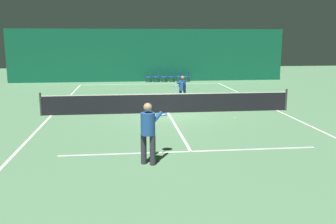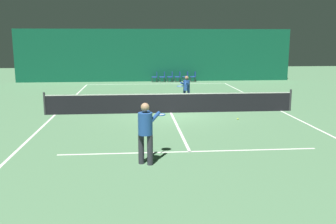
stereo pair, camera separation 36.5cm
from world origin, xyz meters
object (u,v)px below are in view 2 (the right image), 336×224
Objects in this scene: courtside_chair_3 at (178,76)px; courtside_chair_0 at (155,76)px; player_near at (146,129)px; tennis_net at (171,102)px; courtside_chair_4 at (186,76)px; player_far at (186,88)px; courtside_chair_5 at (194,76)px; courtside_chair_2 at (171,76)px; tennis_ball at (238,119)px; courtside_chair_1 at (163,76)px.

courtside_chair_0 is at bearing -90.00° from courtside_chair_3.
tennis_net is at bearing 16.74° from player_near.
courtside_chair_0 is 1.00× the size of courtside_chair_4.
player_far is at bearing 5.79° from courtside_chair_0.
tennis_net reaches higher than courtside_chair_5.
courtside_chair_5 is (4.57, 20.76, -0.55)m from player_near.
courtside_chair_3 is 1.29m from courtside_chair_5.
tennis_net is 14.29× the size of courtside_chair_2.
tennis_net reaches higher than courtside_chair_4.
courtside_chair_2 is at bearing -90.00° from courtside_chair_3.
player_far is 1.85× the size of courtside_chair_5.
courtside_chair_4 is 1.00× the size of courtside_chair_5.
courtside_chair_4 is at bearing 90.00° from courtside_chair_3.
courtside_chair_5 is (3.21, 0.00, 0.00)m from courtside_chair_0.
courtside_chair_0 is 1.00× the size of courtside_chair_5.
courtside_chair_0 is 15.41m from tennis_ball.
player_far reaches higher than courtside_chair_5.
courtside_chair_5 is (2.57, 0.00, 0.00)m from courtside_chair_1.
player_near is 20.87m from courtside_chair_1.
tennis_net is 3.39m from tennis_ball.
tennis_ball is at bearing 8.35° from courtside_chair_1.
tennis_ball is at bearing 1.10° from courtside_chair_4.
player_near is at bearing -12.42° from courtside_chair_5.
player_far reaches higher than courtside_chair_4.
courtside_chair_3 and courtside_chair_4 have the same top height.
tennis_net is 2.63m from player_far.
player_near is at bearing -3.74° from courtside_chair_0.
player_near is at bearing -7.25° from courtside_chair_2.
courtside_chair_5 is at bearing 90.00° from courtside_chair_2.
player_far is 1.85× the size of courtside_chair_2.
courtside_chair_0 is 12.73× the size of tennis_ball.
tennis_ball is (1.58, -15.13, -0.45)m from courtside_chair_2.
tennis_net is 13.33m from courtside_chair_1.
courtside_chair_1 and courtside_chair_3 have the same top height.
tennis_ball is (2.86, -15.13, -0.45)m from courtside_chair_0.
courtside_chair_2 is at bearing 90.00° from courtside_chair_1.
courtside_chair_1 is 12.73× the size of tennis_ball.
courtside_chair_2 is at bearing 84.69° from tennis_net.
courtside_chair_5 reaches higher than tennis_ball.
courtside_chair_1 is 15.30m from tennis_ball.
tennis_net is at bearing -10.73° from courtside_chair_4.
player_far reaches higher than courtside_chair_3.
player_near is 2.11× the size of courtside_chair_4.
courtside_chair_1 is (0.59, 13.31, -0.03)m from tennis_net.
player_far reaches higher than courtside_chair_0.
courtside_chair_3 is (0.82, 10.95, -0.42)m from player_far.
player_far is 4.62m from tennis_ball.
courtside_chair_5 is (1.93, 0.00, 0.00)m from courtside_chair_2.
courtside_chair_0 and courtside_chair_5 have the same top height.
courtside_chair_0 is at bearing -90.00° from courtside_chair_1.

